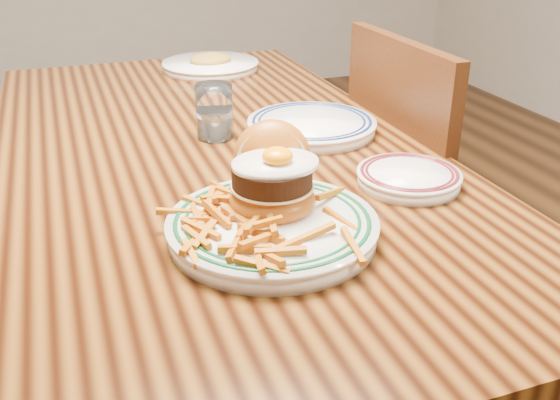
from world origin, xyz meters
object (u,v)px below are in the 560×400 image
object	(u,v)px
side_plate	(409,177)
table	(214,184)
chair_right	(432,212)
main_plate	(272,207)

from	to	relation	value
side_plate	table	bearing A→B (deg)	134.49
table	chair_right	world-z (taller)	chair_right
main_plate	side_plate	size ratio (longest dim) A/B	1.83
main_plate	side_plate	distance (m)	0.30
main_plate	chair_right	bearing A→B (deg)	54.03
table	side_plate	xyz separation A→B (m)	(0.28, -0.31, 0.10)
main_plate	table	bearing A→B (deg)	108.70
main_plate	side_plate	xyz separation A→B (m)	(0.28, 0.08, -0.03)
side_plate	chair_right	bearing A→B (deg)	50.77
table	main_plate	world-z (taller)	main_plate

